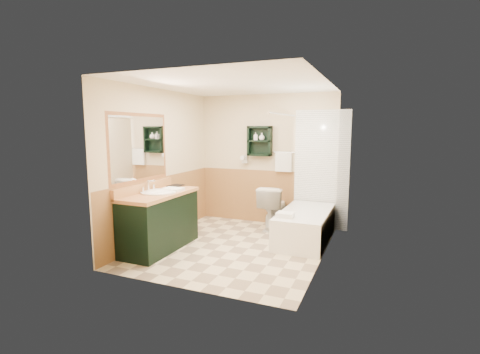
% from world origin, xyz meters
% --- Properties ---
extents(floor, '(3.00, 3.00, 0.00)m').
position_xyz_m(floor, '(0.00, 0.00, 0.00)').
color(floor, beige).
rests_on(floor, ground).
extents(back_wall, '(2.60, 0.04, 2.40)m').
position_xyz_m(back_wall, '(0.00, 1.52, 1.20)').
color(back_wall, beige).
rests_on(back_wall, ground).
extents(left_wall, '(0.04, 3.00, 2.40)m').
position_xyz_m(left_wall, '(-1.32, 0.00, 1.20)').
color(left_wall, beige).
rests_on(left_wall, ground).
extents(right_wall, '(0.04, 3.00, 2.40)m').
position_xyz_m(right_wall, '(1.32, 0.00, 1.20)').
color(right_wall, beige).
rests_on(right_wall, ground).
extents(ceiling, '(2.60, 3.00, 0.04)m').
position_xyz_m(ceiling, '(0.00, 0.00, 2.42)').
color(ceiling, white).
rests_on(ceiling, back_wall).
extents(wainscot_left, '(2.98, 2.98, 1.00)m').
position_xyz_m(wainscot_left, '(-1.29, 0.00, 0.50)').
color(wainscot_left, '#AF7247').
rests_on(wainscot_left, left_wall).
extents(wainscot_back, '(2.58, 2.58, 1.00)m').
position_xyz_m(wainscot_back, '(0.00, 1.49, 0.50)').
color(wainscot_back, '#AF7247').
rests_on(wainscot_back, back_wall).
extents(mirror_frame, '(1.30, 1.30, 1.00)m').
position_xyz_m(mirror_frame, '(-1.27, -0.55, 1.50)').
color(mirror_frame, '#9B6232').
rests_on(mirror_frame, left_wall).
extents(mirror_glass, '(1.20, 1.20, 0.90)m').
position_xyz_m(mirror_glass, '(-1.27, -0.55, 1.50)').
color(mirror_glass, white).
rests_on(mirror_glass, left_wall).
extents(tile_right, '(1.50, 1.50, 2.10)m').
position_xyz_m(tile_right, '(1.28, 0.75, 1.05)').
color(tile_right, white).
rests_on(tile_right, right_wall).
extents(tile_back, '(0.95, 0.95, 2.10)m').
position_xyz_m(tile_back, '(1.03, 1.48, 1.05)').
color(tile_back, white).
rests_on(tile_back, back_wall).
extents(tile_accent, '(1.50, 1.50, 0.10)m').
position_xyz_m(tile_accent, '(1.27, 0.75, 1.90)').
color(tile_accent, '#124125').
rests_on(tile_accent, right_wall).
extents(wall_shelf, '(0.45, 0.15, 0.55)m').
position_xyz_m(wall_shelf, '(-0.10, 1.41, 1.55)').
color(wall_shelf, black).
rests_on(wall_shelf, back_wall).
extents(hair_dryer, '(0.10, 0.24, 0.18)m').
position_xyz_m(hair_dryer, '(-0.40, 1.43, 1.20)').
color(hair_dryer, silver).
rests_on(hair_dryer, back_wall).
extents(towel_bar, '(0.40, 0.06, 0.40)m').
position_xyz_m(towel_bar, '(0.35, 1.45, 1.35)').
color(towel_bar, white).
rests_on(towel_bar, back_wall).
extents(curtain_rod, '(0.03, 1.60, 0.03)m').
position_xyz_m(curtain_rod, '(0.53, 0.75, 2.00)').
color(curtain_rod, silver).
rests_on(curtain_rod, back_wall).
extents(shower_curtain, '(1.05, 1.05, 1.70)m').
position_xyz_m(shower_curtain, '(0.53, 0.92, 1.15)').
color(shower_curtain, beige).
rests_on(shower_curtain, curtain_rod).
extents(vanity, '(0.59, 1.34, 0.85)m').
position_xyz_m(vanity, '(-0.99, -0.50, 0.42)').
color(vanity, black).
rests_on(vanity, ground).
extents(bathtub, '(0.73, 1.50, 0.49)m').
position_xyz_m(bathtub, '(0.93, 0.69, 0.24)').
color(bathtub, white).
rests_on(bathtub, ground).
extents(toilet, '(0.46, 0.79, 0.76)m').
position_xyz_m(toilet, '(0.24, 1.19, 0.38)').
color(toilet, white).
rests_on(toilet, ground).
extents(counter_towel, '(0.29, 0.23, 0.04)m').
position_xyz_m(counter_towel, '(-0.90, -0.28, 0.87)').
color(counter_towel, white).
rests_on(counter_towel, vanity).
extents(vanity_book, '(0.18, 0.04, 0.25)m').
position_xyz_m(vanity_book, '(-1.16, 0.07, 0.97)').
color(vanity_book, black).
rests_on(vanity_book, vanity).
extents(tub_towel, '(0.25, 0.20, 0.07)m').
position_xyz_m(tub_towel, '(0.73, 0.19, 0.52)').
color(tub_towel, white).
rests_on(tub_towel, bathtub).
extents(soap_bottle_a, '(0.12, 0.16, 0.07)m').
position_xyz_m(soap_bottle_a, '(-0.18, 1.40, 1.60)').
color(soap_bottle_a, white).
rests_on(soap_bottle_a, wall_shelf).
extents(soap_bottle_b, '(0.15, 0.17, 0.11)m').
position_xyz_m(soap_bottle_b, '(-0.06, 1.40, 1.62)').
color(soap_bottle_b, white).
rests_on(soap_bottle_b, wall_shelf).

